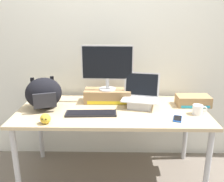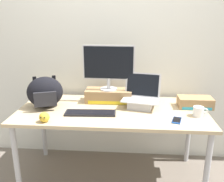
{
  "view_description": "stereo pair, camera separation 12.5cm",
  "coord_description": "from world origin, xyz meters",
  "px_view_note": "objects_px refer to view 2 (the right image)",
  "views": [
    {
      "loc": [
        0.04,
        -2.17,
        1.59
      ],
      "look_at": [
        0.0,
        0.0,
        0.92
      ],
      "focal_mm": 39.32,
      "sensor_mm": 36.0,
      "label": 1
    },
    {
      "loc": [
        0.17,
        -2.16,
        1.59
      ],
      "look_at": [
        0.0,
        0.0,
        0.92
      ],
      "focal_mm": 39.32,
      "sensor_mm": 36.0,
      "label": 2
    }
  ],
  "objects_px": {
    "desktop_monitor": "(109,66)",
    "toner_box_cyan": "(195,102)",
    "external_keyboard": "(90,113)",
    "cell_phone": "(177,120)",
    "messenger_backpack": "(45,92)",
    "toner_box_yellow": "(109,96)",
    "open_laptop": "(141,100)",
    "plush_toy": "(44,117)",
    "coffee_mug": "(199,111)"
  },
  "relations": [
    {
      "from": "messenger_backpack",
      "to": "coffee_mug",
      "type": "relative_size",
      "value": 2.99
    },
    {
      "from": "desktop_monitor",
      "to": "messenger_backpack",
      "type": "xyz_separation_m",
      "value": [
        -0.59,
        -0.2,
        -0.23
      ]
    },
    {
      "from": "coffee_mug",
      "to": "cell_phone",
      "type": "xyz_separation_m",
      "value": [
        -0.21,
        -0.12,
        -0.04
      ]
    },
    {
      "from": "desktop_monitor",
      "to": "external_keyboard",
      "type": "relative_size",
      "value": 1.11
    },
    {
      "from": "coffee_mug",
      "to": "toner_box_cyan",
      "type": "bearing_deg",
      "value": 84.21
    },
    {
      "from": "open_laptop",
      "to": "external_keyboard",
      "type": "relative_size",
      "value": 0.84
    },
    {
      "from": "toner_box_yellow",
      "to": "desktop_monitor",
      "type": "distance_m",
      "value": 0.31
    },
    {
      "from": "open_laptop",
      "to": "external_keyboard",
      "type": "distance_m",
      "value": 0.51
    },
    {
      "from": "toner_box_yellow",
      "to": "cell_phone",
      "type": "distance_m",
      "value": 0.76
    },
    {
      "from": "external_keyboard",
      "to": "toner_box_cyan",
      "type": "distance_m",
      "value": 1.01
    },
    {
      "from": "open_laptop",
      "to": "desktop_monitor",
      "type": "bearing_deg",
      "value": 168.85
    },
    {
      "from": "desktop_monitor",
      "to": "open_laptop",
      "type": "height_order",
      "value": "desktop_monitor"
    },
    {
      "from": "messenger_backpack",
      "to": "coffee_mug",
      "type": "bearing_deg",
      "value": -24.18
    },
    {
      "from": "coffee_mug",
      "to": "cell_phone",
      "type": "relative_size",
      "value": 0.86
    },
    {
      "from": "desktop_monitor",
      "to": "toner_box_cyan",
      "type": "relative_size",
      "value": 1.6
    },
    {
      "from": "desktop_monitor",
      "to": "plush_toy",
      "type": "height_order",
      "value": "desktop_monitor"
    },
    {
      "from": "open_laptop",
      "to": "cell_phone",
      "type": "bearing_deg",
      "value": -33.76
    },
    {
      "from": "toner_box_yellow",
      "to": "external_keyboard",
      "type": "relative_size",
      "value": 1.02
    },
    {
      "from": "desktop_monitor",
      "to": "external_keyboard",
      "type": "bearing_deg",
      "value": -108.86
    },
    {
      "from": "open_laptop",
      "to": "messenger_backpack",
      "type": "xyz_separation_m",
      "value": [
        -0.92,
        -0.06,
        0.08
      ]
    },
    {
      "from": "desktop_monitor",
      "to": "coffee_mug",
      "type": "height_order",
      "value": "desktop_monitor"
    },
    {
      "from": "toner_box_yellow",
      "to": "coffee_mug",
      "type": "height_order",
      "value": "toner_box_yellow"
    },
    {
      "from": "messenger_backpack",
      "to": "plush_toy",
      "type": "height_order",
      "value": "messenger_backpack"
    },
    {
      "from": "messenger_backpack",
      "to": "toner_box_cyan",
      "type": "bearing_deg",
      "value": -15.15
    },
    {
      "from": "messenger_backpack",
      "to": "toner_box_yellow",
      "type": "bearing_deg",
      "value": -0.6
    },
    {
      "from": "desktop_monitor",
      "to": "open_laptop",
      "type": "distance_m",
      "value": 0.47
    },
    {
      "from": "coffee_mug",
      "to": "toner_box_yellow",
      "type": "bearing_deg",
      "value": 158.61
    },
    {
      "from": "desktop_monitor",
      "to": "coffee_mug",
      "type": "bearing_deg",
      "value": -19.17
    },
    {
      "from": "toner_box_yellow",
      "to": "desktop_monitor",
      "type": "height_order",
      "value": "desktop_monitor"
    },
    {
      "from": "external_keyboard",
      "to": "toner_box_cyan",
      "type": "relative_size",
      "value": 1.44
    },
    {
      "from": "cell_phone",
      "to": "external_keyboard",
      "type": "bearing_deg",
      "value": -170.58
    },
    {
      "from": "toner_box_yellow",
      "to": "cell_phone",
      "type": "relative_size",
      "value": 3.06
    },
    {
      "from": "external_keyboard",
      "to": "toner_box_cyan",
      "type": "bearing_deg",
      "value": 11.87
    },
    {
      "from": "desktop_monitor",
      "to": "plush_toy",
      "type": "xyz_separation_m",
      "value": [
        -0.49,
        -0.55,
        -0.33
      ]
    },
    {
      "from": "open_laptop",
      "to": "cell_phone",
      "type": "distance_m",
      "value": 0.43
    },
    {
      "from": "external_keyboard",
      "to": "cell_phone",
      "type": "distance_m",
      "value": 0.76
    },
    {
      "from": "desktop_monitor",
      "to": "messenger_backpack",
      "type": "bearing_deg",
      "value": -159.31
    },
    {
      "from": "desktop_monitor",
      "to": "cell_phone",
      "type": "relative_size",
      "value": 3.35
    },
    {
      "from": "coffee_mug",
      "to": "cell_phone",
      "type": "distance_m",
      "value": 0.24
    },
    {
      "from": "desktop_monitor",
      "to": "plush_toy",
      "type": "relative_size",
      "value": 5.95
    },
    {
      "from": "toner_box_yellow",
      "to": "plush_toy",
      "type": "height_order",
      "value": "toner_box_yellow"
    },
    {
      "from": "coffee_mug",
      "to": "toner_box_cyan",
      "type": "distance_m",
      "value": 0.23
    },
    {
      "from": "toner_box_yellow",
      "to": "open_laptop",
      "type": "xyz_separation_m",
      "value": [
        0.32,
        -0.14,
        0.0
      ]
    },
    {
      "from": "cell_phone",
      "to": "toner_box_cyan",
      "type": "xyz_separation_m",
      "value": [
        0.23,
        0.34,
        0.04
      ]
    },
    {
      "from": "desktop_monitor",
      "to": "toner_box_cyan",
      "type": "distance_m",
      "value": 0.91
    },
    {
      "from": "messenger_backpack",
      "to": "toner_box_cyan",
      "type": "height_order",
      "value": "messenger_backpack"
    },
    {
      "from": "messenger_backpack",
      "to": "toner_box_cyan",
      "type": "distance_m",
      "value": 1.44
    },
    {
      "from": "coffee_mug",
      "to": "cell_phone",
      "type": "height_order",
      "value": "coffee_mug"
    },
    {
      "from": "toner_box_yellow",
      "to": "toner_box_cyan",
      "type": "distance_m",
      "value": 0.85
    },
    {
      "from": "open_laptop",
      "to": "plush_toy",
      "type": "distance_m",
      "value": 0.91
    }
  ]
}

